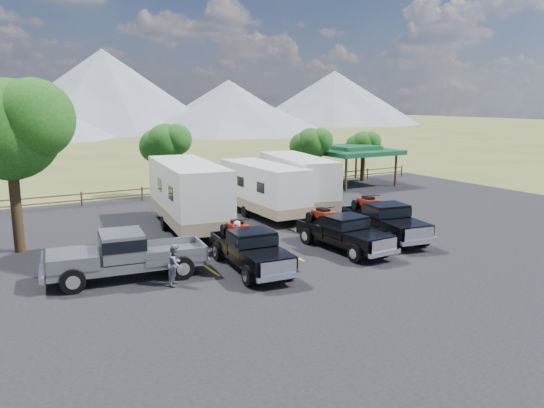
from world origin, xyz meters
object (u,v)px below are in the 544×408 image
rig_right (384,219)px  trailer_right (297,182)px  pavilion (352,151)px  pickup_silver (127,254)px  tree_big_nw (8,130)px  trailer_left (188,195)px  rig_center (342,231)px  person_b (176,265)px  person_a (236,241)px  rig_left (250,248)px  trailer_center (264,189)px

rig_right → trailer_right: 8.15m
pavilion → rig_right: bearing=-122.9°
pickup_silver → tree_big_nw: bearing=-144.1°
rig_right → trailer_left: bearing=150.1°
pavilion → trailer_right: 11.35m
tree_big_nw → rig_center: (13.08, -7.14, -4.68)m
trailer_right → person_b: 14.89m
trailer_left → person_a: trailer_left is taller
rig_left → trailer_right: 12.28m
tree_big_nw → rig_left: (8.05, -7.53, -4.67)m
pavilion → trailer_left: (-17.22, -7.90, -0.86)m
trailer_center → trailer_right: trailer_right is taller
pavilion → trailer_right: (-9.36, -6.35, -0.99)m
tree_big_nw → rig_left: bearing=-43.1°
rig_center → trailer_right: trailer_right is taller
person_a → rig_right: bearing=144.3°
pickup_silver → person_a: size_ratio=3.53×
trailer_right → trailer_center: bearing=-155.0°
rig_right → trailer_left: trailer_left is taller
rig_right → tree_big_nw: bearing=168.1°
person_a → rig_center: bearing=136.7°
tree_big_nw → trailer_left: bearing=0.5°
rig_center → person_b: size_ratio=3.54×
pickup_silver → rig_left: bearing=81.6°
trailer_right → pavilion: bearing=45.0°
rig_center → trailer_left: trailer_left is taller
tree_big_nw → trailer_left: size_ratio=0.75×
rig_right → person_a: (-8.25, 0.06, -0.05)m
rig_left → pickup_silver: (-4.71, 1.34, 0.08)m
tree_big_nw → trailer_left: tree_big_nw is taller
rig_right → trailer_right: size_ratio=0.64×
pavilion → person_a: 22.82m
tree_big_nw → person_a: 11.21m
pavilion → trailer_right: bearing=-145.8°
pavilion → rig_left: size_ratio=1.09×
tree_big_nw → rig_right: (16.18, -6.48, -4.60)m
trailer_right → person_b: trailer_right is taller
pavilion → trailer_center: 14.11m
rig_left → trailer_left: (0.27, 7.60, 1.00)m
pavilion → pickup_silver: pavilion is taller
trailer_left → pickup_silver: trailer_left is taller
rig_right → trailer_right: trailer_right is taller
tree_big_nw → person_b: (4.74, -7.83, -4.78)m
rig_right → trailer_right: bearing=99.9°
pickup_silver → person_b: (1.40, -1.65, -0.19)m
trailer_left → tree_big_nw: bearing=-171.8°
person_b → trailer_left: bearing=13.8°
rig_center → rig_right: (3.10, 0.66, 0.08)m
rig_center → rig_right: bearing=9.5°
rig_left → person_a: size_ratio=3.12×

